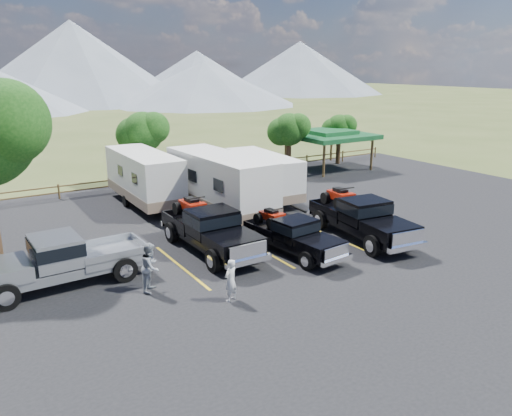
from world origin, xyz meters
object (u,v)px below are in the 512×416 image
rig_center (292,234)px  trailer_center (220,184)px  trailer_left (144,178)px  rig_left (209,228)px  trailer_right (263,176)px  pickup_silver (62,260)px  person_a (231,280)px  pavilion (329,135)px  person_b (151,267)px  rig_right (361,217)px

rig_center → trailer_center: size_ratio=0.56×
rig_center → trailer_left: trailer_left is taller
rig_left → trailer_right: bearing=41.4°
pickup_silver → person_a: size_ratio=4.24×
rig_left → rig_center: (3.04, -2.26, -0.20)m
trailer_center → pavilion: bearing=25.2°
rig_center → person_a: bearing=-155.9°
rig_center → trailer_right: trailer_right is taller
trailer_left → trailer_right: bearing=-21.0°
rig_left → person_a: bearing=-109.4°
trailer_right → pickup_silver: 15.12m
rig_left → person_b: size_ratio=3.54×
rig_left → rig_right: (7.13, -2.38, 0.00)m
person_a → rig_center: bearing=-171.5°
rig_center → trailer_center: (0.00, 6.85, 0.96)m
rig_left → person_b: (-3.82, -2.62, -0.13)m
trailer_center → person_a: trailer_center is taller
pavilion → trailer_center: (-14.01, -7.32, -0.91)m
pavilion → rig_right: bearing=-124.8°
pavilion → rig_center: size_ratio=1.10×
rig_left → pavilion: bearing=34.4°
pickup_silver → person_b: bearing=48.0°
trailer_right → person_a: 14.29m
rig_right → rig_center: bearing=-174.8°
trailer_right → person_b: bearing=-136.1°
trailer_right → person_b: (-10.84, -8.93, -0.57)m
rig_left → trailer_left: size_ratio=0.73×
trailer_right → pickup_silver: (-13.58, -6.63, -0.48)m
rig_left → trailer_left: bearing=88.1°
pavilion → person_b: pavilion is taller
pavilion → person_a: 25.30m
rig_center → person_b: (-6.85, -0.35, 0.07)m
rig_left → rig_right: rig_right is taller
person_b → rig_left: bearing=-16.0°
pavilion → person_a: bearing=-138.0°
pavilion → rig_left: pavilion is taller
trailer_center → pickup_silver: bearing=-155.4°
rig_center → trailer_center: 6.91m
pickup_silver → person_b: (2.74, -2.30, -0.09)m
rig_right → person_b: 10.95m
trailer_left → pickup_silver: 11.52m
trailer_right → rig_center: bearing=-110.5°
rig_center → rig_right: rig_right is taller
pavilion → trailer_left: trailer_left is taller
rig_left → pickup_silver: rig_left is taller
rig_left → person_b: 4.63m
pavilion → rig_right: (-9.92, -14.28, -1.66)m
trailer_center → pickup_silver: 10.80m
rig_left → trailer_center: 5.55m
person_a → pavilion: bearing=-159.4°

